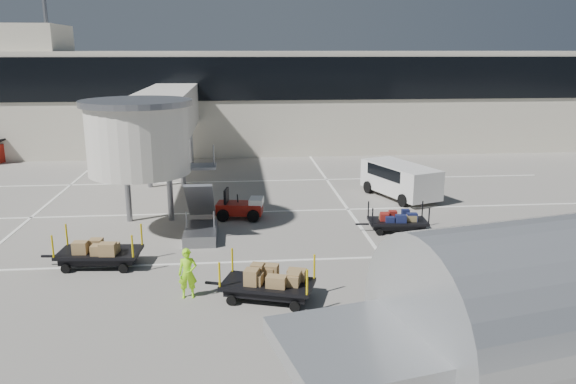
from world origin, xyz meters
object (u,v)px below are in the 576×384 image
at_px(baggage_tug, 241,208).
at_px(ground_worker, 188,273).
at_px(minivan, 399,178).
at_px(box_cart_far, 102,253).
at_px(suitcase_cart, 397,222).
at_px(box_cart_near, 267,282).

relative_size(baggage_tug, ground_worker, 1.39).
distance_m(baggage_tug, minivan, 9.51).
bearing_deg(box_cart_far, minivan, 37.68).
height_order(suitcase_cart, box_cart_far, box_cart_far).
xyz_separation_m(baggage_tug, box_cart_far, (-5.39, -5.92, 0.01)).
bearing_deg(box_cart_near, box_cart_far, 168.35).
relative_size(suitcase_cart, box_cart_far, 0.86).
distance_m(suitcase_cart, box_cart_near, 9.19).
height_order(box_cart_far, ground_worker, ground_worker).
distance_m(baggage_tug, box_cart_far, 8.01).
bearing_deg(box_cart_near, minivan, 74.94).
xyz_separation_m(box_cart_far, ground_worker, (3.51, -3.12, 0.31)).
bearing_deg(box_cart_far, baggage_tug, 52.54).
relative_size(suitcase_cart, ground_worker, 1.91).
height_order(suitcase_cart, minivan, minivan).
xyz_separation_m(suitcase_cart, box_cart_far, (-12.49, -3.19, 0.10)).
bearing_deg(minivan, box_cart_far, -167.39).
bearing_deg(box_cart_near, suitcase_cart, 64.00).
distance_m(suitcase_cart, box_cart_far, 12.89).
height_order(box_cart_near, minivan, minivan).
distance_m(baggage_tug, suitcase_cart, 7.61).
bearing_deg(minivan, baggage_tug, -179.89).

